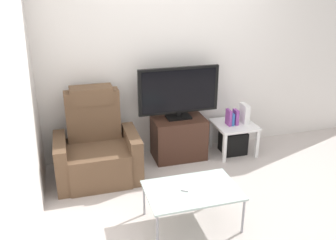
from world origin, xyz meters
The scene contains 14 objects.
ground_plane centered at (0.00, 0.00, 0.00)m, with size 6.40×6.40×0.00m, color #BCB2AD.
wall_back centered at (0.00, 1.13, 1.30)m, with size 6.40×0.06×2.60m, color silver.
wall_side centered at (-1.88, 0.00, 1.30)m, with size 0.06×4.48×2.60m, color silver.
tv_stand centered at (-0.11, 0.85, 0.28)m, with size 0.69×0.45×0.56m.
television centered at (-0.11, 0.86, 0.92)m, with size 1.06×0.20×0.68m.
recliner_armchair centered at (-1.21, 0.64, 0.37)m, with size 0.98×0.78×1.08m.
side_table centered at (0.66, 0.78, 0.36)m, with size 0.54×0.54×0.43m.
subwoofer_box centered at (0.66, 0.78, 0.16)m, with size 0.31×0.31×0.31m, color black.
book_leftmost centered at (0.56, 0.76, 0.54)m, with size 0.04×0.14×0.22m, color purple.
book_middle centered at (0.61, 0.76, 0.51)m, with size 0.04×0.13×0.17m, color #3366B2.
book_rightmost centered at (0.67, 0.76, 0.53)m, with size 0.04×0.12×0.21m, color purple.
game_console centered at (0.81, 0.79, 0.56)m, with size 0.07×0.20×0.26m, color white.
coffee_table centered at (-0.42, -0.56, 0.37)m, with size 0.90×0.60×0.39m.
cell_phone centered at (-0.46, -0.51, 0.40)m, with size 0.07×0.15×0.01m, color #B7B7BC.
Camera 1 is at (-1.48, -3.38, 2.32)m, focal length 38.95 mm.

